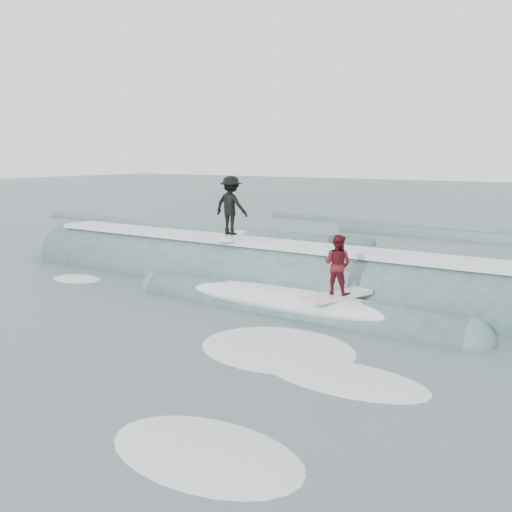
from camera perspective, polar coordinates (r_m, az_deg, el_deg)
The scene contains 6 objects.
ground at distance 13.70m, azimuth -9.18°, elevation -6.94°, with size 160.00×160.00×0.00m, color #374D50.
breaking_wave at distance 17.17m, azimuth 1.96°, elevation -3.20°, with size 21.90×4.10×2.64m.
surfer_black at distance 18.00m, azimuth -2.51°, elevation 4.87°, with size 1.23×2.07×1.94m.
surfer_red at distance 13.85m, azimuth 8.14°, elevation -1.34°, with size 1.17×2.07×1.56m.
whitewater at distance 11.37m, azimuth -0.76°, elevation -10.43°, with size 12.92×7.71×0.10m.
far_swells at distance 29.14m, azimuth 14.05°, elevation 1.95°, with size 40.61×8.65×0.80m.
Camera 1 is at (8.97, -9.56, 3.99)m, focal length 40.00 mm.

